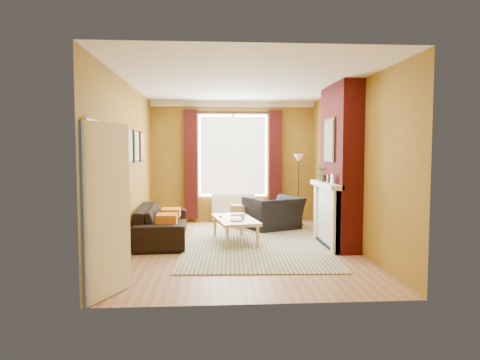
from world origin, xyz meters
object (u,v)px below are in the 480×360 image
at_px(armchair, 273,213).
at_px(sofa, 162,223).
at_px(wicker_stool, 239,216).
at_px(floor_lamp, 298,169).
at_px(coffee_table, 235,221).

bearing_deg(armchair, sofa, -0.79).
distance_m(armchair, wicker_stool, 0.75).
bearing_deg(wicker_stool, floor_lamp, 11.22).
bearing_deg(floor_lamp, wicker_stool, -168.78).
height_order(wicker_stool, floor_lamp, floor_lamp).
height_order(armchair, coffee_table, armchair).
distance_m(sofa, wicker_stool, 1.93).
relative_size(sofa, wicker_stool, 4.43).
relative_size(sofa, armchair, 2.07).
bearing_deg(coffee_table, sofa, 160.41).
distance_m(armchair, coffee_table, 1.49).
height_order(sofa, armchair, armchair).
bearing_deg(coffee_table, wicker_stool, 73.17).
height_order(sofa, floor_lamp, floor_lamp).
xyz_separation_m(armchair, wicker_stool, (-0.71, 0.23, -0.10)).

